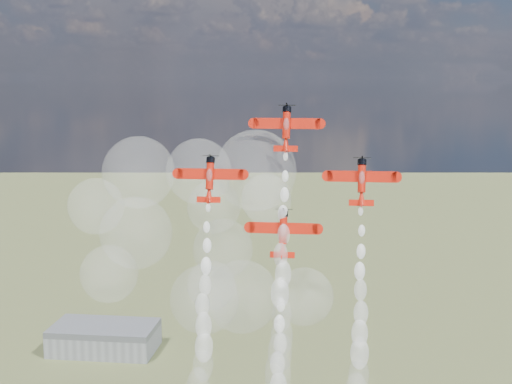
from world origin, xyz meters
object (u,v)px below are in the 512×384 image
object	(u,v)px
plane_left	(210,178)
plane_right	(362,181)
hangar	(104,338)
plane_lead	(286,127)
plane_slot	(283,233)

from	to	relation	value
plane_left	plane_right	distance (m)	31.51
hangar	plane_lead	bearing A→B (deg)	-59.20
hangar	plane_slot	size ratio (longest dim) A/B	3.57
plane_lead	plane_slot	bearing A→B (deg)	-90.00
plane_slot	plane_right	bearing A→B (deg)	11.86
hangar	plane_lead	size ratio (longest dim) A/B	3.57
plane_right	plane_left	bearing A→B (deg)	180.00
plane_lead	plane_left	distance (m)	19.23
plane_lead	plane_right	size ratio (longest dim) A/B	1.00
plane_lead	plane_left	xyz separation A→B (m)	(-15.75, -3.31, -10.52)
plane_left	plane_slot	xyz separation A→B (m)	(15.75, -3.31, -10.52)
plane_right	plane_slot	bearing A→B (deg)	-168.14
plane_lead	plane_slot	distance (m)	22.06
hangar	plane_left	distance (m)	220.48
plane_left	plane_slot	bearing A→B (deg)	-11.86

